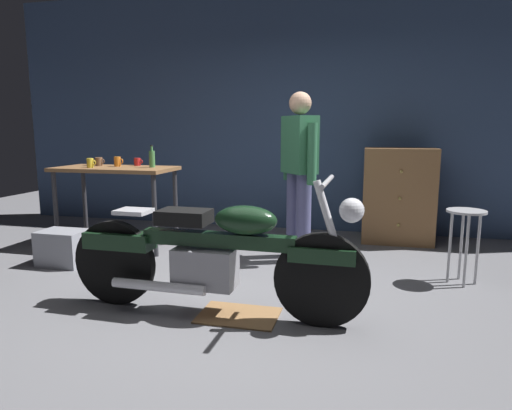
# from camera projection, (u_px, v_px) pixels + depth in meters

# --- Properties ---
(ground_plane) EXTENTS (12.00, 12.00, 0.00)m
(ground_plane) POSITION_uv_depth(u_px,v_px,m) (239.00, 305.00, 3.39)
(ground_plane) COLOR slate
(back_wall) EXTENTS (8.00, 0.12, 3.10)m
(back_wall) POSITION_uv_depth(u_px,v_px,m) (298.00, 111.00, 5.81)
(back_wall) COLOR #384C70
(back_wall) RESTS_ON ground_plane
(workbench) EXTENTS (1.30, 0.64, 0.90)m
(workbench) POSITION_uv_depth(u_px,v_px,m) (115.00, 177.00, 4.96)
(workbench) COLOR brown
(workbench) RESTS_ON ground_plane
(motorcycle) EXTENTS (2.19, 0.60, 1.00)m
(motorcycle) POSITION_uv_depth(u_px,v_px,m) (214.00, 253.00, 3.15)
(motorcycle) COLOR black
(motorcycle) RESTS_ON ground_plane
(person_standing) EXTENTS (0.41, 0.47, 1.67)m
(person_standing) POSITION_uv_depth(u_px,v_px,m) (299.00, 169.00, 4.46)
(person_standing) COLOR #525482
(person_standing) RESTS_ON ground_plane
(shop_stool) EXTENTS (0.32, 0.32, 0.64)m
(shop_stool) POSITION_uv_depth(u_px,v_px,m) (465.00, 227.00, 3.79)
(shop_stool) COLOR #B2B2B7
(shop_stool) RESTS_ON ground_plane
(wooden_dresser) EXTENTS (0.80, 0.47, 1.10)m
(wooden_dresser) POSITION_uv_depth(u_px,v_px,m) (399.00, 196.00, 5.20)
(wooden_dresser) COLOR brown
(wooden_dresser) RESTS_ON ground_plane
(drip_tray) EXTENTS (0.56, 0.40, 0.01)m
(drip_tray) POSITION_uv_depth(u_px,v_px,m) (239.00, 315.00, 3.19)
(drip_tray) COLOR olive
(drip_tray) RESTS_ON ground_plane
(storage_bin) EXTENTS (0.44, 0.32, 0.34)m
(storage_bin) POSITION_uv_depth(u_px,v_px,m) (63.00, 248.00, 4.38)
(storage_bin) COLOR gray
(storage_bin) RESTS_ON ground_plane
(mug_brown_stoneware) EXTENTS (0.11, 0.08, 0.10)m
(mug_brown_stoneware) POSITION_uv_depth(u_px,v_px,m) (99.00, 162.00, 5.11)
(mug_brown_stoneware) COLOR brown
(mug_brown_stoneware) RESTS_ON workbench
(mug_black_matte) EXTENTS (0.11, 0.08, 0.09)m
(mug_black_matte) POSITION_uv_depth(u_px,v_px,m) (91.00, 162.00, 5.17)
(mug_black_matte) COLOR black
(mug_black_matte) RESTS_ON workbench
(mug_orange_travel) EXTENTS (0.11, 0.07, 0.11)m
(mug_orange_travel) POSITION_uv_depth(u_px,v_px,m) (118.00, 162.00, 5.01)
(mug_orange_travel) COLOR orange
(mug_orange_travel) RESTS_ON workbench
(mug_yellow_tall) EXTENTS (0.10, 0.07, 0.10)m
(mug_yellow_tall) POSITION_uv_depth(u_px,v_px,m) (90.00, 163.00, 4.85)
(mug_yellow_tall) COLOR yellow
(mug_yellow_tall) RESTS_ON workbench
(mug_red_diner) EXTENTS (0.10, 0.07, 0.09)m
(mug_red_diner) POSITION_uv_depth(u_px,v_px,m) (138.00, 162.00, 5.12)
(mug_red_diner) COLOR red
(mug_red_diner) RESTS_ON workbench
(bottle) EXTENTS (0.06, 0.06, 0.24)m
(bottle) POSITION_uv_depth(u_px,v_px,m) (152.00, 158.00, 4.89)
(bottle) COLOR #4C8C4C
(bottle) RESTS_ON workbench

